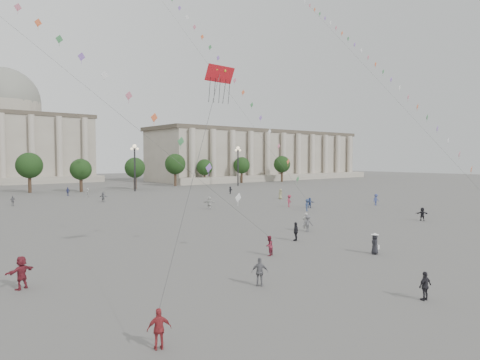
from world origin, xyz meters
TOP-DOWN VIEW (x-y plane):
  - ground at (0.00, 0.00)m, footprint 360.00×360.00m
  - hall_east at (75.00, 93.89)m, footprint 84.00×26.22m
  - hall_central at (0.00, 129.22)m, footprint 48.30×34.30m
  - tree_row at (0.00, 78.00)m, footprint 137.12×5.12m
  - lamp_post_mid_east at (15.00, 70.00)m, footprint 2.00×0.90m
  - lamp_post_far_east at (45.00, 70.00)m, footprint 2.00×0.90m
  - person_crowd_0 at (-0.45, 68.00)m, footprint 1.08×0.76m
  - person_crowd_3 at (21.93, 5.86)m, footprint 1.46×1.33m
  - person_crowd_4 at (1.95, 63.51)m, footprint 1.08×1.61m
  - person_crowd_6 at (5.48, 9.44)m, footprint 1.28×0.99m
  - person_crowd_7 at (8.71, 31.69)m, footprint 1.61×1.66m
  - person_crowd_8 at (19.87, 26.13)m, footprint 1.41×1.16m
  - person_crowd_9 at (27.49, 50.81)m, footprint 1.50×1.11m
  - person_crowd_12 at (0.42, 51.59)m, footprint 1.35×1.52m
  - person_crowd_13 at (5.72, 9.94)m, footprint 0.82×0.80m
  - person_crowd_14 at (32.25, 18.98)m, footprint 1.27×0.84m
  - person_crowd_16 at (-13.00, 54.74)m, footprint 0.98×0.54m
  - person_crowd_18 at (21.34, 23.25)m, footprint 1.50×0.67m
  - person_crowd_19 at (27.68, 36.02)m, footprint 0.68×0.97m
  - tourist_0 at (-19.48, -5.10)m, footprint 1.05×0.72m
  - tourist_1 at (-5.62, -8.82)m, footprint 0.96×0.51m
  - tourist_2 at (-21.89, 6.92)m, footprint 1.87×1.26m
  - tourist_3 at (-10.79, -1.38)m, footprint 1.03×0.96m
  - tourist_4 at (1.00, 6.89)m, footprint 1.09×0.80m
  - kite_flyer_0 at (-4.99, 4.05)m, footprint 0.92×0.83m
  - kite_flyer_1 at (18.15, 20.88)m, footprint 1.30×1.01m
  - hat_person at (1.86, -0.83)m, footprint 0.94×0.93m
  - dragon_kite at (-10.63, 2.85)m, footprint 5.59×4.35m
  - kite_train_mid at (10.25, 41.05)m, footprint 15.50×37.89m
  - kite_train_east at (34.62, 21.70)m, footprint 11.93×40.25m

SIDE VIEW (x-z plane):
  - ground at x=0.00m, z-range 0.00..0.00m
  - tourist_1 at x=-5.62m, z-range 0.00..1.56m
  - person_crowd_18 at x=21.34m, z-range 0.00..1.56m
  - person_crowd_9 at x=27.49m, z-range 0.00..1.57m
  - kite_flyer_0 at x=-4.99m, z-range 0.00..1.57m
  - person_crowd_16 at x=-13.00m, z-range 0.00..1.59m
  - person_crowd_3 at x=21.93m, z-range 0.00..1.62m
  - tourist_0 at x=-19.48m, z-range 0.00..1.66m
  - person_crowd_4 at x=1.95m, z-range 0.00..1.67m
  - person_crowd_12 at x=0.42m, z-range 0.00..1.67m
  - person_crowd_0 at x=-0.45m, z-range 0.00..1.69m
  - tourist_3 at x=-10.79m, z-range 0.00..1.70m
  - tourist_4 at x=1.00m, z-range 0.00..1.72m
  - hat_person at x=1.86m, z-range 0.02..1.71m
  - person_crowd_6 at x=5.48m, z-range 0.00..1.74m
  - kite_flyer_1 at x=18.15m, z-range 0.00..1.77m
  - person_crowd_14 at x=32.25m, z-range 0.00..1.83m
  - person_crowd_19 at x=27.68m, z-range 0.00..1.89m
  - person_crowd_7 at x=8.71m, z-range 0.00..1.89m
  - person_crowd_8 at x=19.87m, z-range 0.00..1.89m
  - person_crowd_13 at x=5.72m, z-range 0.00..1.90m
  - tourist_2 at x=-21.89m, z-range 0.00..1.93m
  - tree_row at x=0.00m, z-range 1.39..9.39m
  - lamp_post_mid_east at x=15.00m, z-range 2.03..12.68m
  - lamp_post_far_east at x=45.00m, z-range 2.03..12.68m
  - hall_east at x=75.00m, z-range -0.17..17.03m
  - dragon_kite at x=-10.63m, z-range 4.03..20.68m
  - hall_central at x=0.00m, z-range -3.52..31.98m
  - kite_train_east at x=34.62m, z-range -6.03..52.00m
  - kite_train_mid at x=10.25m, z-range -3.05..63.92m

